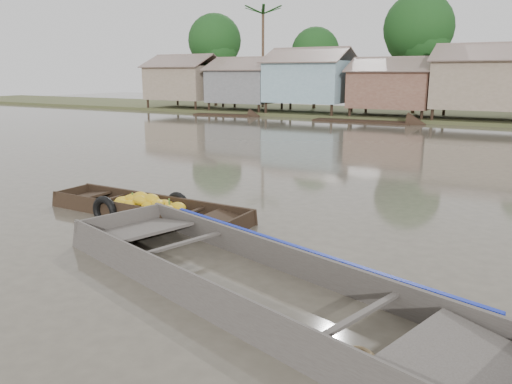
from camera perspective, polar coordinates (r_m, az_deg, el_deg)
The scene contains 4 objects.
ground at distance 10.81m, azimuth -5.08°, elevation -4.86°, with size 120.00×120.00×0.00m, color #4B4539.
riverbank at distance 40.41m, azimuth 25.93°, elevation 11.70°, with size 120.00×12.47×10.22m.
banana_boat at distance 12.51m, azimuth -12.58°, elevation -1.87°, with size 5.49×1.49×0.78m.
viewer_boat at distance 7.96m, azimuth -0.10°, elevation -11.10°, with size 8.56×4.43×0.67m.
Camera 1 is at (5.84, -8.44, 3.39)m, focal length 35.00 mm.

